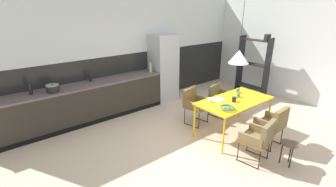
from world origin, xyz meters
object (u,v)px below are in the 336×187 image
Objects in this scene: armchair_near_window at (194,101)px; mug_tall_blue at (238,95)px; bottle_oil_tall at (30,89)px; pendant_lamp_over_table_near at (239,57)px; open_book at (218,100)px; mug_dark_espresso at (210,100)px; refrigerator_column at (163,68)px; armchair_by_stool at (219,96)px; open_shelf_unit at (254,64)px; dining_table at (235,102)px; mug_white_ceramic at (238,90)px; side_stool at (289,145)px; armchair_facing_counter at (274,122)px; armchair_corner_seat at (260,136)px; cooking_pot at (53,88)px; bottle_wine_green at (150,68)px; bottle_spice_small at (90,77)px; fruit_bowl at (227,108)px; mug_wide_latte at (234,99)px.

mug_tall_blue is at bearing 108.82° from armchair_near_window.
pendant_lamp_over_table_near is (3.27, -2.51, 0.64)m from bottle_oil_tall.
open_book is 3.80m from bottle_oil_tall.
refrigerator_column is at bearing 76.20° from mug_dark_espresso.
armchair_by_stool is 0.41× the size of open_shelf_unit.
mug_white_ceramic reaches higher than dining_table.
side_stool is at bearing -97.04° from dining_table.
mug_dark_espresso is 0.40× the size of bottle_oil_tall.
pendant_lamp_over_table_near is at bearing 90.00° from dining_table.
armchair_facing_counter is 2.78× the size of bottle_oil_tall.
armchair_corner_seat reaches higher than armchair_by_stool.
cooking_pot is at bearing 139.97° from open_book.
bottle_wine_green is (-0.16, 2.23, 0.25)m from open_book.
open_book is 1.05× the size of bottle_spice_small.
armchair_facing_counter reaches higher than dining_table.
refrigerator_column is at bearing -115.61° from armchair_near_window.
bottle_wine_green is at bearing -1.46° from bottle_oil_tall.
fruit_bowl is at bearing 108.16° from side_stool.
dining_table is 0.23m from mug_tall_blue.
cooking_pot is (-3.30, 2.17, 0.17)m from mug_white_ceramic.
mug_tall_blue is 0.87m from pendant_lamp_over_table_near.
fruit_bowl is (-0.02, 0.70, 0.29)m from armchair_corner_seat.
cooking_pot is at bearing 140.04° from dining_table.
mug_white_ceramic is at bearing -80.97° from refrigerator_column.
mug_dark_espresso is 0.06× the size of open_shelf_unit.
open_shelf_unit reaches higher than armchair_facing_counter.
bottle_oil_tall reaches higher than open_book.
refrigerator_column is 2.94m from cooking_pot.
bottle_spice_small is 3.36m from pendant_lamp_over_table_near.
fruit_bowl is 1.02m from pendant_lamp_over_table_near.
pendant_lamp_over_table_near reaches higher than cooking_pot.
mug_tall_blue is (0.70, 0.27, 0.01)m from fruit_bowl.
mug_dark_espresso is at bearing 144.73° from mug_wide_latte.
refrigerator_column is 6.91× the size of open_book.
mug_tall_blue is 0.30m from mug_wide_latte.
mug_tall_blue is at bearing -141.85° from mug_white_ceramic.
fruit_bowl is 0.15× the size of open_shelf_unit.
armchair_by_stool is 0.95× the size of armchair_corner_seat.
open_shelf_unit is (1.95, 0.88, 0.15)m from mug_white_ceramic.
open_book is (0.04, -0.66, 0.24)m from armchair_near_window.
pendant_lamp_over_table_near is at bearing -52.73° from bottle_spice_small.
mug_dark_espresso is (-0.01, 1.15, 0.30)m from armchair_corner_seat.
mug_white_ceramic is (0.72, -0.63, 0.28)m from armchair_near_window.
pendant_lamp_over_table_near is (-2.37, -1.11, 0.70)m from open_shelf_unit.
fruit_bowl is 0.75m from mug_tall_blue.
refrigerator_column is 6.32× the size of bottle_oil_tall.
armchair_by_stool is 0.93× the size of armchair_facing_counter.
mug_white_ceramic reaches higher than side_stool.
open_shelf_unit is (5.25, -1.30, -0.02)m from cooking_pot.
pendant_lamp_over_table_near reaches higher than bottle_wine_green.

